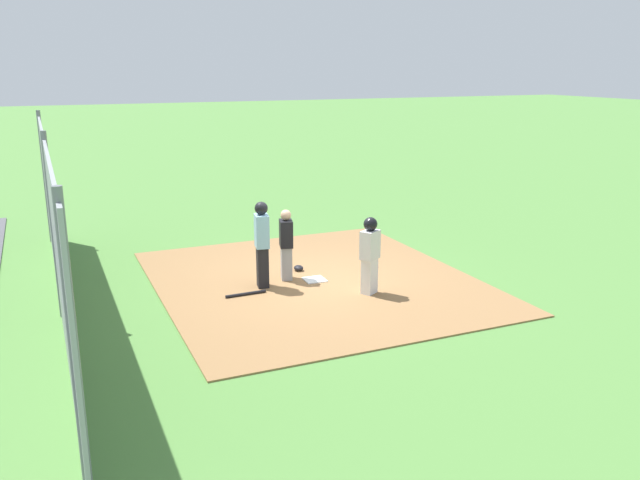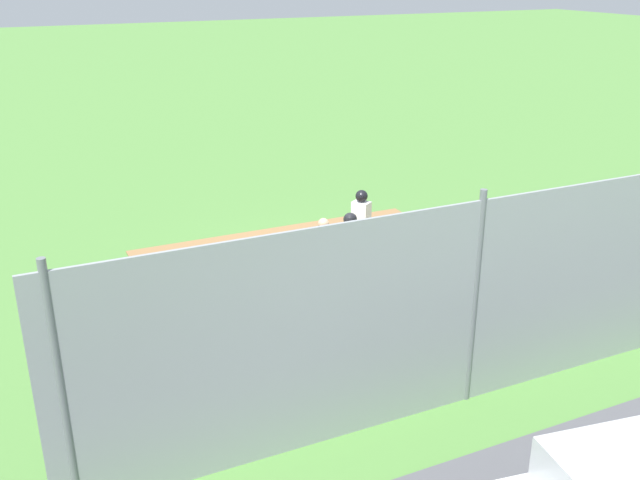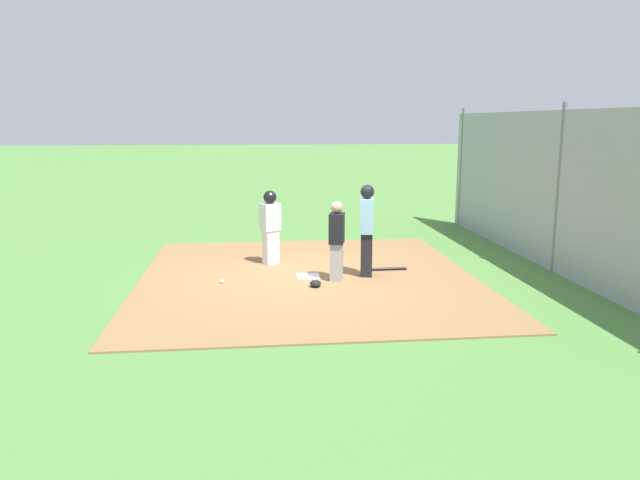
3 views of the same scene
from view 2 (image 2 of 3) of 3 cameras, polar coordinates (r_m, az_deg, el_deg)
name	(u,v)px [view 2 (image 2 of 3)]	position (r m, az deg, el deg)	size (l,w,h in m)	color
ground_plane	(326,277)	(15.11, 0.50, -2.97)	(140.00, 140.00, 0.00)	#51843D
dirt_infield	(326,276)	(15.10, 0.50, -2.92)	(7.20, 6.40, 0.03)	olive
home_plate	(326,275)	(15.09, 0.50, -2.83)	(0.44, 0.44, 0.02)	white
catcher	(323,253)	(14.24, 0.28, -1.03)	(0.43, 0.35, 1.50)	#9E9EA3
umpire	(350,254)	(13.78, 2.39, -1.10)	(0.42, 0.32, 1.77)	black
runner	(361,219)	(15.83, 3.32, 1.67)	(0.42, 0.46, 1.55)	silver
baseball_bat	(377,302)	(13.93, 4.61, -4.98)	(0.06, 0.06, 0.83)	black
catcher_mask	(295,280)	(14.74, -2.01, -3.26)	(0.24, 0.20, 0.12)	black
baseball	(284,250)	(16.35, -2.93, -0.80)	(0.07, 0.07, 0.07)	white
backstop_fence	(474,304)	(10.59, 12.25, -5.07)	(12.00, 0.10, 3.35)	#93999E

